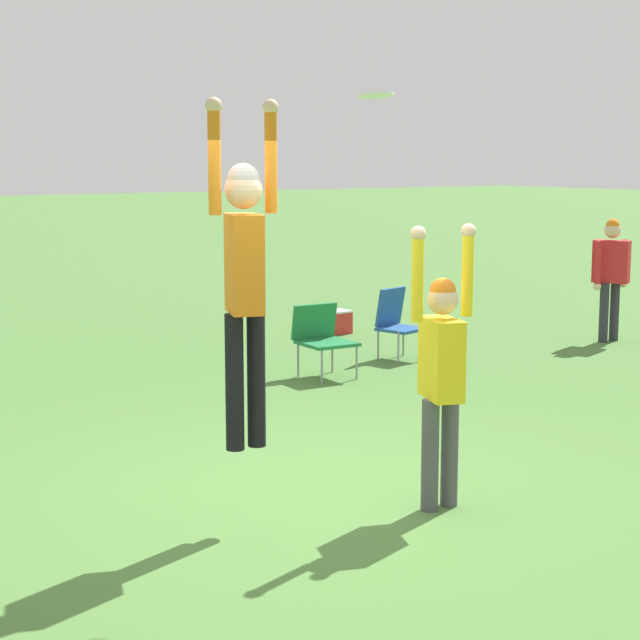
{
  "coord_description": "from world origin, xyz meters",
  "views": [
    {
      "loc": [
        -4.02,
        -6.07,
        2.4
      ],
      "look_at": [
        0.04,
        -0.16,
        1.3
      ],
      "focal_mm": 60.0,
      "sensor_mm": 36.0,
      "label": 1
    }
  ],
  "objects_px": {
    "person_defending": "(441,362)",
    "frisbee": "(376,95)",
    "camping_chair_1": "(322,335)",
    "person_spectator_near": "(611,269)",
    "person_jumping": "(244,265)",
    "cooler_box": "(334,322)",
    "camping_chair_2": "(396,319)"
  },
  "relations": [
    {
      "from": "person_jumping",
      "to": "cooler_box",
      "type": "bearing_deg",
      "value": -19.34
    },
    {
      "from": "frisbee",
      "to": "person_defending",
      "type": "bearing_deg",
      "value": -12.3
    },
    {
      "from": "frisbee",
      "to": "cooler_box",
      "type": "relative_size",
      "value": 0.54
    },
    {
      "from": "person_jumping",
      "to": "camping_chair_1",
      "type": "relative_size",
      "value": 2.82
    },
    {
      "from": "camping_chair_2",
      "to": "person_spectator_near",
      "type": "height_order",
      "value": "person_spectator_near"
    },
    {
      "from": "person_defending",
      "to": "camping_chair_2",
      "type": "relative_size",
      "value": 2.3
    },
    {
      "from": "frisbee",
      "to": "cooler_box",
      "type": "xyz_separation_m",
      "value": [
        4.14,
        6.3,
        -2.63
      ]
    },
    {
      "from": "person_jumping",
      "to": "camping_chair_1",
      "type": "xyz_separation_m",
      "value": [
        3.13,
        3.66,
        -1.26
      ]
    },
    {
      "from": "frisbee",
      "to": "camping_chair_2",
      "type": "relative_size",
      "value": 0.28
    },
    {
      "from": "camping_chair_1",
      "to": "person_jumping",
      "type": "bearing_deg",
      "value": 52.58
    },
    {
      "from": "person_spectator_near",
      "to": "cooler_box",
      "type": "height_order",
      "value": "person_spectator_near"
    },
    {
      "from": "person_jumping",
      "to": "person_defending",
      "type": "height_order",
      "value": "person_jumping"
    },
    {
      "from": "person_jumping",
      "to": "cooler_box",
      "type": "xyz_separation_m",
      "value": [
        4.91,
        5.94,
        -1.56
      ]
    },
    {
      "from": "camping_chair_2",
      "to": "cooler_box",
      "type": "distance_m",
      "value": 1.99
    },
    {
      "from": "person_defending",
      "to": "frisbee",
      "type": "xyz_separation_m",
      "value": [
        -0.49,
        0.11,
        1.76
      ]
    },
    {
      "from": "camping_chair_1",
      "to": "person_spectator_near",
      "type": "bearing_deg",
      "value": 179.59
    },
    {
      "from": "person_defending",
      "to": "frisbee",
      "type": "distance_m",
      "value": 1.83
    },
    {
      "from": "person_defending",
      "to": "camping_chair_1",
      "type": "bearing_deg",
      "value": 175.86
    },
    {
      "from": "person_spectator_near",
      "to": "cooler_box",
      "type": "distance_m",
      "value": 3.73
    },
    {
      "from": "person_defending",
      "to": "person_jumping",
      "type": "bearing_deg",
      "value": -90.0
    },
    {
      "from": "camping_chair_1",
      "to": "cooler_box",
      "type": "height_order",
      "value": "camping_chair_1"
    },
    {
      "from": "person_defending",
      "to": "cooler_box",
      "type": "xyz_separation_m",
      "value": [
        3.65,
        6.41,
        -0.86
      ]
    },
    {
      "from": "frisbee",
      "to": "person_jumping",
      "type": "bearing_deg",
      "value": 155.07
    },
    {
      "from": "person_defending",
      "to": "cooler_box",
      "type": "height_order",
      "value": "person_defending"
    },
    {
      "from": "cooler_box",
      "to": "frisbee",
      "type": "bearing_deg",
      "value": -123.32
    },
    {
      "from": "camping_chair_1",
      "to": "cooler_box",
      "type": "relative_size",
      "value": 1.84
    },
    {
      "from": "person_defending",
      "to": "frisbee",
      "type": "bearing_deg",
      "value": -82.08
    },
    {
      "from": "person_spectator_near",
      "to": "camping_chair_1",
      "type": "bearing_deg",
      "value": -121.3
    },
    {
      "from": "camping_chair_2",
      "to": "person_spectator_near",
      "type": "xyz_separation_m",
      "value": [
        3.05,
        -0.64,
        0.48
      ]
    },
    {
      "from": "camping_chair_1",
      "to": "person_spectator_near",
      "type": "distance_m",
      "value": 4.42
    },
    {
      "from": "person_jumping",
      "to": "frisbee",
      "type": "distance_m",
      "value": 1.36
    },
    {
      "from": "person_spectator_near",
      "to": "person_jumping",
      "type": "bearing_deg",
      "value": -93.48
    }
  ]
}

